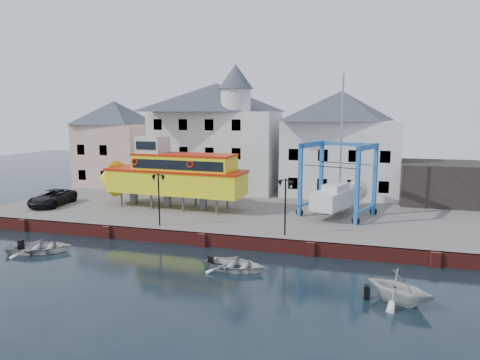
# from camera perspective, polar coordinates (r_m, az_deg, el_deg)

# --- Properties ---
(ground) EXTENTS (140.00, 140.00, 0.00)m
(ground) POSITION_cam_1_polar(r_m,az_deg,el_deg) (32.30, -5.09, -8.81)
(ground) COLOR black
(ground) RESTS_ON ground
(hardstanding) EXTENTS (44.00, 22.00, 1.00)m
(hardstanding) POSITION_cam_1_polar(r_m,az_deg,el_deg) (42.28, 0.14, -3.83)
(hardstanding) COLOR #5F5C58
(hardstanding) RESTS_ON ground
(quay_wall) EXTENTS (44.00, 0.47, 1.00)m
(quay_wall) POSITION_cam_1_polar(r_m,az_deg,el_deg) (32.24, -5.03, -7.91)
(quay_wall) COLOR maroon
(quay_wall) RESTS_ON ground
(building_pink) EXTENTS (8.00, 7.00, 10.30)m
(building_pink) POSITION_cam_1_polar(r_m,az_deg,el_deg) (55.11, -16.26, 4.71)
(building_pink) COLOR #D59A8D
(building_pink) RESTS_ON hardstanding
(building_white_main) EXTENTS (14.00, 8.30, 14.00)m
(building_white_main) POSITION_cam_1_polar(r_m,az_deg,el_deg) (49.81, -3.03, 6.02)
(building_white_main) COLOR silver
(building_white_main) RESTS_ON hardstanding
(building_white_right) EXTENTS (12.00, 8.00, 11.20)m
(building_white_right) POSITION_cam_1_polar(r_m,az_deg,el_deg) (47.93, 13.20, 4.80)
(building_white_right) COLOR silver
(building_white_right) RESTS_ON hardstanding
(shed_dark) EXTENTS (8.00, 7.00, 4.00)m
(shed_dark) POSITION_cam_1_polar(r_m,az_deg,el_deg) (46.99, 25.21, -0.30)
(shed_dark) COLOR black
(shed_dark) RESTS_ON hardstanding
(lamp_post_left) EXTENTS (1.12, 0.32, 4.20)m
(lamp_post_left) POSITION_cam_1_polar(r_m,az_deg,el_deg) (33.95, -10.81, -0.81)
(lamp_post_left) COLOR black
(lamp_post_left) RESTS_ON hardstanding
(lamp_post_right) EXTENTS (1.12, 0.32, 4.20)m
(lamp_post_right) POSITION_cam_1_polar(r_m,az_deg,el_deg) (30.90, 6.08, -1.65)
(lamp_post_right) COLOR black
(lamp_post_right) RESTS_ON hardstanding
(tour_boat) EXTENTS (15.54, 4.73, 6.67)m
(tour_boat) POSITION_cam_1_polar(r_m,az_deg,el_deg) (40.79, -9.71, 0.78)
(tour_boat) COLOR #59595E
(tour_boat) RESTS_ON hardstanding
(travel_lift) EXTENTS (6.84, 8.24, 12.14)m
(travel_lift) POSITION_cam_1_polar(r_m,az_deg,el_deg) (38.52, 13.28, -1.48)
(travel_lift) COLOR #1869A4
(travel_lift) RESTS_ON hardstanding
(van) EXTENTS (3.05, 5.66, 1.51)m
(van) POSITION_cam_1_polar(r_m,az_deg,el_deg) (45.11, -23.74, -2.16)
(van) COLOR black
(van) RESTS_ON hardstanding
(motorboat_b) EXTENTS (4.35, 3.34, 0.84)m
(motorboat_b) POSITION_cam_1_polar(r_m,az_deg,el_deg) (27.69, -0.72, -11.82)
(motorboat_b) COLOR silver
(motorboat_b) RESTS_ON ground
(motorboat_c) EXTENTS (4.57, 4.37, 1.87)m
(motorboat_c) POSITION_cam_1_polar(r_m,az_deg,el_deg) (24.68, 20.36, -15.05)
(motorboat_c) COLOR silver
(motorboat_c) RESTS_ON ground
(motorboat_d) EXTENTS (5.19, 4.51, 0.90)m
(motorboat_d) POSITION_cam_1_polar(r_m,az_deg,el_deg) (34.13, -25.13, -8.66)
(motorboat_d) COLOR silver
(motorboat_d) RESTS_ON ground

